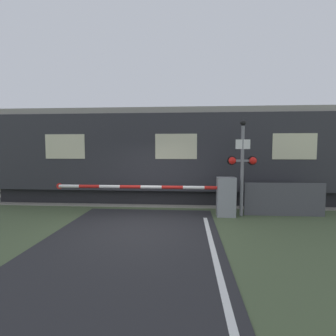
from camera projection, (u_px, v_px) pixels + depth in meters
name	position (u px, v px, depth m)	size (l,w,h in m)	color
ground_plane	(140.00, 226.00, 7.52)	(80.00, 80.00, 0.00)	#475638
track_bed	(157.00, 199.00, 11.51)	(36.00, 3.20, 0.13)	gray
train	(177.00, 155.00, 11.29)	(15.79, 2.77, 3.82)	black
crossing_barrier	(211.00, 195.00, 8.65)	(6.08, 0.44, 1.29)	gray
signal_post	(242.00, 162.00, 8.56)	(0.96, 0.26, 3.16)	gray
roadside_fence	(284.00, 199.00, 8.67)	(2.60, 0.06, 1.10)	#4C4C51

